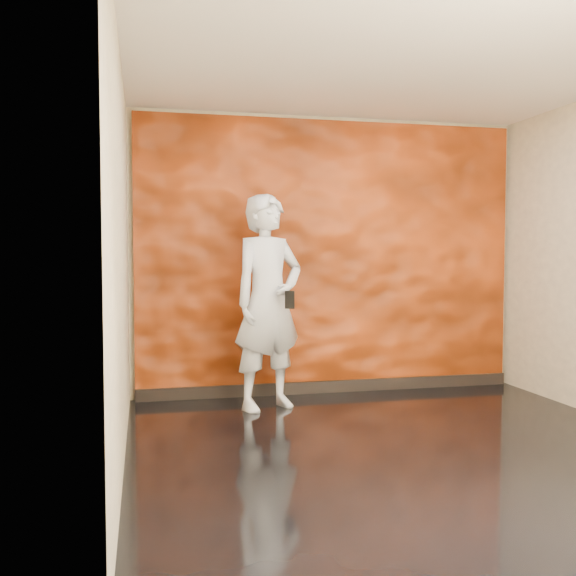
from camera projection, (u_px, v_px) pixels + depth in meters
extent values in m
cube|color=black|center=(406.00, 448.00, 4.68)|extent=(4.00, 4.00, 0.01)
cube|color=tan|center=(329.00, 255.00, 6.56)|extent=(4.00, 0.02, 2.80)
cube|color=tan|center=(121.00, 256.00, 4.17)|extent=(0.02, 4.00, 2.80)
cube|color=white|center=(410.00, 58.00, 4.53)|extent=(4.00, 4.00, 0.01)
cube|color=#CC4612|center=(330.00, 257.00, 6.52)|extent=(3.90, 0.06, 2.75)
cube|color=black|center=(331.00, 386.00, 6.55)|extent=(3.90, 0.04, 0.12)
imported|color=#AAB0BB|center=(268.00, 302.00, 5.83)|extent=(0.84, 0.71, 1.96)
cube|color=black|center=(290.00, 300.00, 5.61)|extent=(0.09, 0.05, 0.16)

